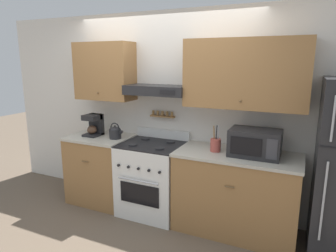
{
  "coord_description": "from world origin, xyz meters",
  "views": [
    {
      "loc": [
        1.69,
        -2.85,
        1.94
      ],
      "look_at": [
        0.24,
        0.28,
        1.18
      ],
      "focal_mm": 32.0,
      "sensor_mm": 36.0,
      "label": 1
    }
  ],
  "objects_px": {
    "stove_range": "(152,178)",
    "microwave": "(255,143)",
    "coffee_maker": "(94,125)",
    "utensil_crock": "(216,145)",
    "tea_kettle": "(115,132)"
  },
  "relations": [
    {
      "from": "coffee_maker",
      "to": "stove_range",
      "type": "bearing_deg",
      "value": -1.36
    },
    {
      "from": "coffee_maker",
      "to": "microwave",
      "type": "xyz_separation_m",
      "value": [
        2.15,
        -0.01,
        -0.0
      ]
    },
    {
      "from": "stove_range",
      "to": "coffee_maker",
      "type": "relative_size",
      "value": 3.55
    },
    {
      "from": "tea_kettle",
      "to": "microwave",
      "type": "relative_size",
      "value": 0.4
    },
    {
      "from": "stove_range",
      "to": "microwave",
      "type": "bearing_deg",
      "value": 0.51
    },
    {
      "from": "stove_range",
      "to": "microwave",
      "type": "relative_size",
      "value": 1.95
    },
    {
      "from": "stove_range",
      "to": "tea_kettle",
      "type": "bearing_deg",
      "value": -179.29
    },
    {
      "from": "microwave",
      "to": "stove_range",
      "type": "bearing_deg",
      "value": -179.49
    },
    {
      "from": "coffee_maker",
      "to": "utensil_crock",
      "type": "xyz_separation_m",
      "value": [
        1.72,
        -0.03,
        -0.07
      ]
    },
    {
      "from": "tea_kettle",
      "to": "utensil_crock",
      "type": "distance_m",
      "value": 1.36
    },
    {
      "from": "stove_range",
      "to": "utensil_crock",
      "type": "height_order",
      "value": "utensil_crock"
    },
    {
      "from": "utensil_crock",
      "to": "tea_kettle",
      "type": "bearing_deg",
      "value": -180.0
    },
    {
      "from": "stove_range",
      "to": "tea_kettle",
      "type": "distance_m",
      "value": 0.77
    },
    {
      "from": "stove_range",
      "to": "coffee_maker",
      "type": "distance_m",
      "value": 1.09
    },
    {
      "from": "microwave",
      "to": "utensil_crock",
      "type": "height_order",
      "value": "utensil_crock"
    }
  ]
}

